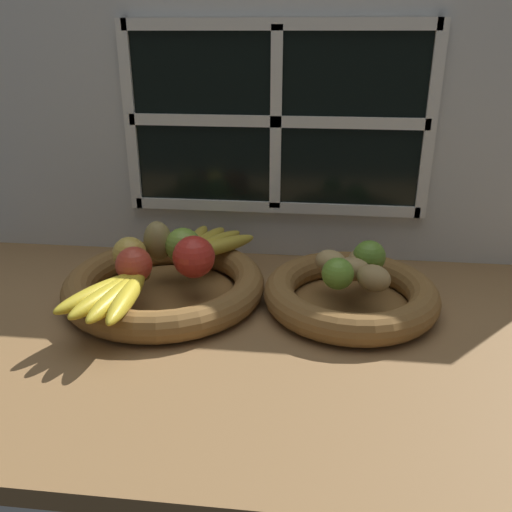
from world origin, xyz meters
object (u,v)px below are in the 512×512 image
object	(u,v)px
banana_bunch_front	(114,294)
apple_red_front	(134,265)
potato_oblong	(331,262)
apple_golden_left	(130,254)
apple_red_right	(194,257)
potato_large	(352,269)
lime_near	(338,275)
potato_small	(373,277)
fruit_bowl_left	(165,285)
apple_green_back	(183,246)
banana_bunch_back	(208,243)
fruit_bowl_right	(350,295)
potato_back	(363,260)
lime_far	(369,257)
pear_brown	(158,241)

from	to	relation	value
banana_bunch_front	apple_red_front	bearing A→B (deg)	84.73
potato_oblong	apple_golden_left	bearing A→B (deg)	-175.62
apple_red_front	apple_red_right	bearing A→B (deg)	18.50
potato_large	lime_near	bearing A→B (deg)	-123.69
apple_red_right	potato_small	world-z (taller)	apple_red_right
fruit_bowl_left	potato_small	bearing A→B (deg)	-5.09
potato_small	apple_green_back	bearing A→B (deg)	167.42
apple_green_back	potato_oblong	bearing A→B (deg)	-3.10
apple_red_right	lime_near	bearing A→B (deg)	-5.43
fruit_bowl_left	potato_large	distance (cm)	36.38
potato_oblong	potato_small	bearing A→B (deg)	-41.42
apple_green_back	banana_bunch_back	bearing A→B (deg)	62.07
fruit_bowl_right	apple_red_right	bearing A→B (deg)	-176.64
potato_oblong	apple_green_back	bearing A→B (deg)	176.90
fruit_bowl_right	banana_bunch_back	bearing A→B (deg)	158.64
banana_bunch_front	potato_large	distance (cm)	42.96
potato_back	lime_far	xyz separation A→B (cm)	(1.12, -0.58, 1.02)
banana_bunch_back	lime_near	size ratio (longest dim) A/B	3.21
apple_red_front	apple_golden_left	world-z (taller)	apple_red_front
apple_red_right	apple_red_front	bearing A→B (deg)	-161.50
apple_golden_left	potato_oblong	world-z (taller)	apple_golden_left
potato_small	potato_back	world-z (taller)	potato_small
apple_red_front	apple_green_back	world-z (taller)	apple_green_back
apple_golden_left	pear_brown	distance (cm)	6.71
banana_bunch_back	potato_large	bearing A→B (deg)	-21.36
apple_green_back	lime_far	size ratio (longest dim) A/B	1.15
potato_large	potato_small	distance (cm)	4.98
potato_small	lime_near	world-z (taller)	lime_near
apple_green_back	potato_small	distance (cm)	37.56
potato_back	lime_near	bearing A→B (deg)	-118.98
fruit_bowl_left	apple_red_right	size ratio (longest dim) A/B	4.90
apple_red_front	potato_large	xyz separation A→B (cm)	(39.94, 5.23, -1.18)
apple_green_back	potato_small	world-z (taller)	apple_green_back
pear_brown	potato_back	distance (cm)	40.67
banana_bunch_back	lime_near	distance (cm)	31.00
potato_large	potato_oblong	bearing A→B (deg)	142.13
lime_near	potato_oblong	bearing A→B (deg)	98.65
banana_bunch_back	potato_large	xyz separation A→B (cm)	(29.48, -11.53, 0.65)
apple_golden_left	pear_brown	size ratio (longest dim) A/B	0.80
apple_red_right	apple_green_back	world-z (taller)	apple_red_right
apple_green_back	potato_large	size ratio (longest dim) A/B	1.07
fruit_bowl_right	potato_back	distance (cm)	7.42
apple_green_back	lime_near	size ratio (longest dim) A/B	1.23
fruit_bowl_right	lime_near	distance (cm)	7.87
fruit_bowl_right	pear_brown	world-z (taller)	pear_brown
potato_oblong	potato_back	size ratio (longest dim) A/B	0.84
apple_red_right	pear_brown	bearing A→B (deg)	141.74
banana_bunch_back	banana_bunch_front	bearing A→B (deg)	-114.03
fruit_bowl_left	banana_bunch_back	xyz separation A→B (cm)	(6.52, 11.53, 4.62)
apple_green_back	potato_oblong	xyz separation A→B (cm)	(29.16, -1.58, -1.38)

